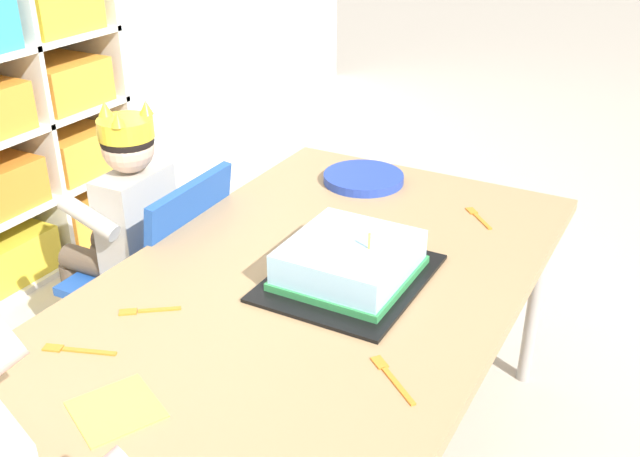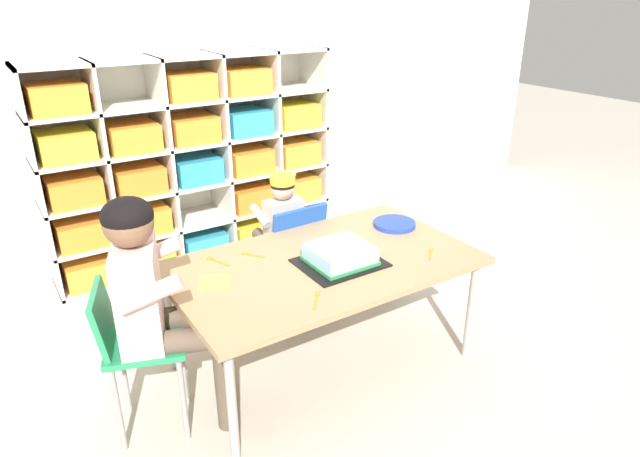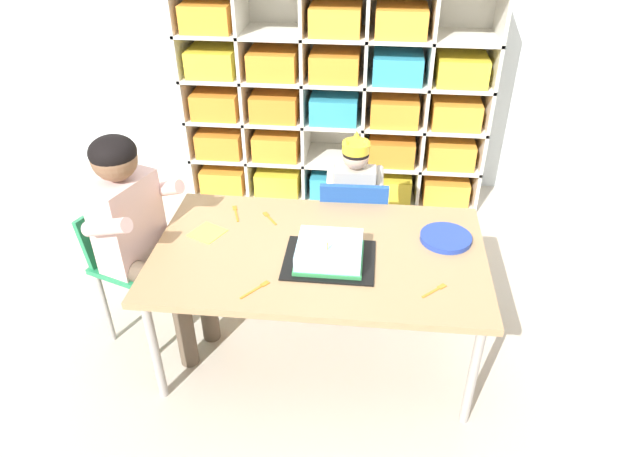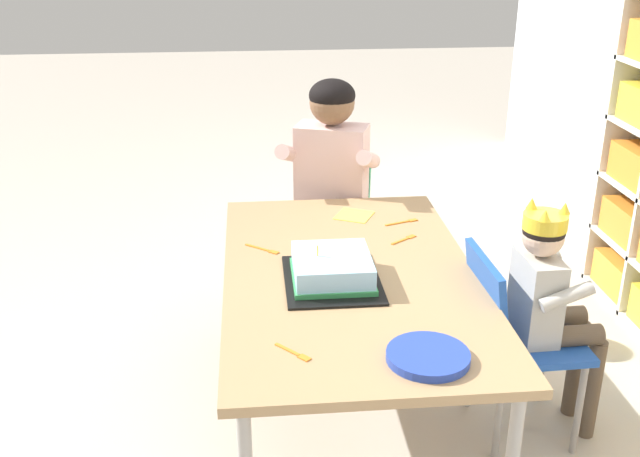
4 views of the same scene
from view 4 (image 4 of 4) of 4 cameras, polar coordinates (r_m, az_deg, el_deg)
The scene contains 13 objects.
ground at distance 2.79m, azimuth 2.14°, elevation -14.01°, with size 16.00×16.00×0.00m, color #BCB2A3.
activity_table at distance 2.51m, azimuth 2.32°, elevation -4.19°, with size 1.42×0.83×0.57m.
classroom_chair_blue at distance 2.59m, azimuth 14.32°, elevation -7.46°, with size 0.37×0.37×0.67m.
child_with_crown at distance 2.57m, azimuth 16.99°, elevation -4.74°, with size 0.30×0.31×0.84m.
classroom_chair_adult_side at distance 3.37m, azimuth 1.05°, elevation 1.02°, with size 0.41×0.40×0.68m.
adult_helper_seated at distance 3.19m, azimuth 0.64°, elevation 4.03°, with size 0.48×0.46×1.05m.
birthday_cake_on_tray at distance 2.43m, azimuth 0.93°, elevation -3.18°, with size 0.38×0.31×0.12m.
paper_plate_stack at distance 2.05m, azimuth 8.19°, elevation -9.56°, with size 0.22×0.22×0.02m, color #233DA3.
paper_napkin_square at distance 2.97m, azimuth 2.59°, elevation 1.00°, with size 0.13×0.13×0.00m, color #F4DB4C.
fork_scattered_mid_table at distance 2.92m, azimuth 6.34°, elevation 0.50°, with size 0.06×0.14×0.00m.
fork_near_child_seat at distance 2.76m, azimuth 6.46°, elevation -0.80°, with size 0.08×0.11×0.00m.
fork_beside_plate_stack at distance 2.67m, azimuth -4.27°, elevation -1.59°, with size 0.10×0.12×0.00m.
fork_at_table_front_edge at distance 2.06m, azimuth -1.93°, elevation -9.42°, with size 0.10×0.10×0.00m.
Camera 4 is at (2.22, -0.31, 1.67)m, focal length 42.23 mm.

